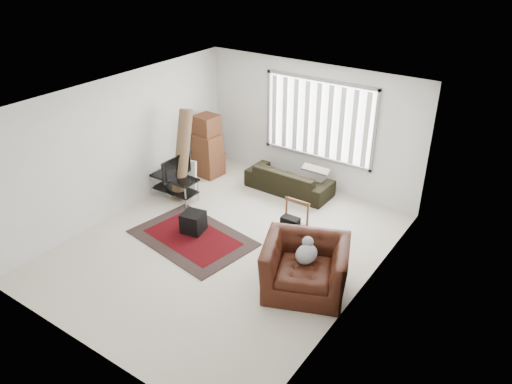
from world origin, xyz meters
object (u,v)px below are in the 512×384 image
sofa (289,176)px  side_chair (291,226)px  armchair (306,264)px  moving_boxes (208,148)px  tv_stand (175,183)px

sofa → side_chair: (1.19, -1.93, 0.15)m
sofa → armchair: (1.92, -2.70, 0.12)m
moving_boxes → sofa: size_ratio=0.75×
armchair → moving_boxes: bearing=126.3°
moving_boxes → side_chair: moving_boxes is taller
side_chair → armchair: (0.73, -0.77, -0.03)m
sofa → armchair: size_ratio=1.15×
side_chair → armchair: size_ratio=0.57×
sofa → side_chair: 2.27m
tv_stand → moving_boxes: size_ratio=0.71×
sofa → side_chair: size_ratio=2.01×
tv_stand → side_chair: 3.00m
moving_boxes → armchair: bearing=-31.4°
tv_stand → side_chair: bearing=-5.7°
tv_stand → armchair: armchair is taller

